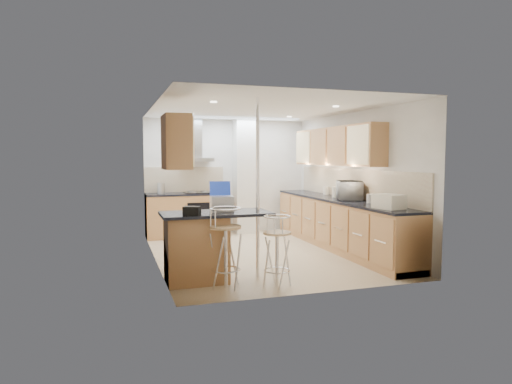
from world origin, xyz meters
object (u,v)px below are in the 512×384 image
object	(u,v)px
laptop	(222,204)
bar_stool_near	(226,247)
bread_bin	(389,201)
bar_stool_end	(277,251)
microwave	(350,190)

from	to	relation	value
laptop	bar_stool_near	bearing A→B (deg)	-92.92
bar_stool_near	bread_bin	bearing A→B (deg)	3.66
bar_stool_end	bread_bin	world-z (taller)	bread_bin
bar_stool_end	bread_bin	xyz separation A→B (m)	(1.88, 0.32, 0.56)
bread_bin	bar_stool_near	bearing A→B (deg)	170.86
microwave	bread_bin	world-z (taller)	microwave
microwave	bar_stool_end	distance (m)	2.73
bar_stool_end	bar_stool_near	bearing A→B (deg)	108.31
microwave	bread_bin	size ratio (longest dim) A/B	1.49
laptop	bar_stool_end	distance (m)	1.01
bread_bin	bar_stool_end	bearing A→B (deg)	176.86
laptop	bar_stool_near	xyz separation A→B (m)	(-0.06, -0.43, -0.52)
bar_stool_near	bar_stool_end	bearing A→B (deg)	-13.71
bar_stool_end	bread_bin	distance (m)	1.98
bar_stool_near	microwave	bearing A→B (deg)	30.55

